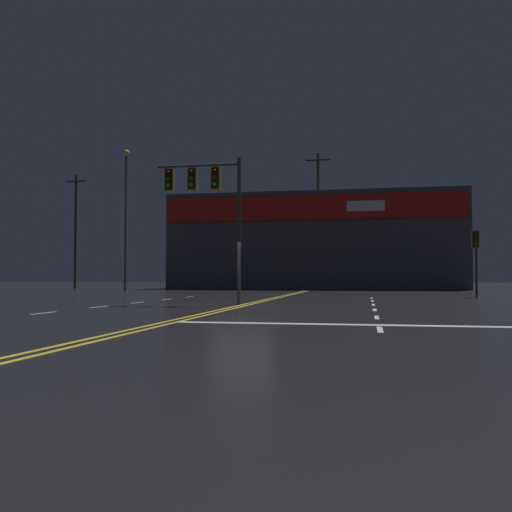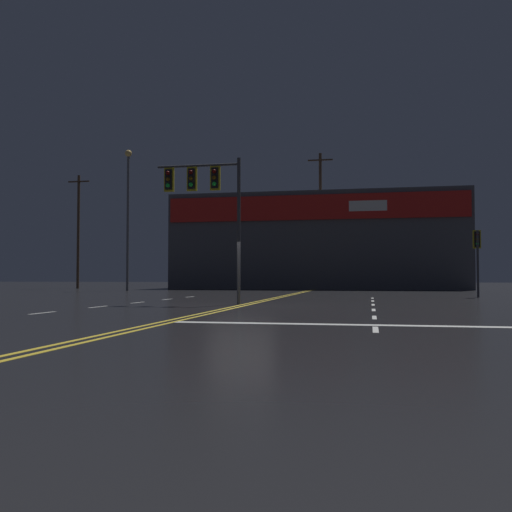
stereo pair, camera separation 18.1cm
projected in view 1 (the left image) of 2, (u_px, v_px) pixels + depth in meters
The scene contains 7 objects.
ground_plane at pixel (241, 306), 21.58m from camera, with size 200.00×200.00×0.00m, color black.
road_markings at pixel (258, 308), 19.95m from camera, with size 14.66×60.00×0.01m.
traffic_signal_median at pixel (204, 190), 23.15m from camera, with size 3.51×0.36×5.89m.
traffic_signal_corner_northeast at pixel (476, 248), 30.80m from camera, with size 0.42×0.36×3.63m.
streetlight_near_left at pixel (126, 203), 45.60m from camera, with size 0.56×0.56×11.33m.
building_backdrop at pixel (316, 243), 54.49m from camera, with size 26.66×10.23×8.71m.
utility_pole_row at pixel (321, 221), 50.14m from camera, with size 47.67×0.26×12.05m.
Camera 1 is at (4.66, -21.13, 1.09)m, focal length 40.00 mm.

